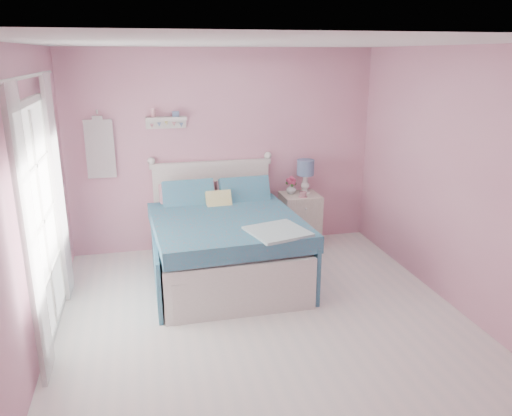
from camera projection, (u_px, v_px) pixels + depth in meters
name	position (u px, v px, depth m)	size (l,w,h in m)	color
floor	(266.00, 325.00, 4.83)	(4.50, 4.50, 0.00)	white
room_shell	(267.00, 165.00, 4.36)	(4.50, 4.50, 4.50)	#CB8099
bed	(225.00, 243.00, 5.81)	(1.69, 2.08, 1.18)	silver
nightstand	(300.00, 219.00, 6.79)	(0.50, 0.49, 0.72)	beige
table_lamp	(305.00, 170.00, 6.65)	(0.23, 0.23, 0.46)	white
vase	(291.00, 189.00, 6.69)	(0.13, 0.13, 0.14)	silver
teacup	(303.00, 194.00, 6.54)	(0.10, 0.10, 0.08)	#C1818F
roses	(291.00, 181.00, 6.65)	(0.14, 0.11, 0.12)	#CA4571
wall_shelf	(166.00, 120.00, 6.20)	(0.50, 0.15, 0.25)	silver
hanging_dress	(100.00, 149.00, 6.11)	(0.34, 0.03, 0.72)	white
french_door	(42.00, 222.00, 4.46)	(0.04, 1.32, 2.16)	silver
curtain_near	(30.00, 240.00, 3.74)	(0.04, 0.40, 2.32)	white
curtain_far	(58.00, 190.00, 5.13)	(0.04, 0.40, 2.32)	white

